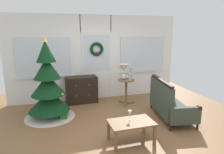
% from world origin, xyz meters
% --- Properties ---
extents(ground_plane, '(6.76, 6.76, 0.00)m').
position_xyz_m(ground_plane, '(0.00, 0.00, 0.00)').
color(ground_plane, brown).
extents(back_wall_with_door, '(5.20, 0.19, 2.55)m').
position_xyz_m(back_wall_with_door, '(0.00, 2.08, 1.28)').
color(back_wall_with_door, white).
rests_on(back_wall_with_door, ground).
extents(christmas_tree, '(1.21, 1.21, 1.95)m').
position_xyz_m(christmas_tree, '(-1.43, 0.95, 0.71)').
color(christmas_tree, '#4C331E').
rests_on(christmas_tree, ground).
extents(dresser_cabinet, '(0.91, 0.46, 0.78)m').
position_xyz_m(dresser_cabinet, '(-0.52, 1.79, 0.39)').
color(dresser_cabinet, black).
rests_on(dresser_cabinet, ground).
extents(settee_sofa, '(0.92, 1.54, 0.96)m').
position_xyz_m(settee_sofa, '(1.33, 0.08, 0.38)').
color(settee_sofa, black).
rests_on(settee_sofa, ground).
extents(side_table, '(0.50, 0.48, 0.73)m').
position_xyz_m(side_table, '(0.69, 1.28, 0.52)').
color(side_table, brown).
rests_on(side_table, ground).
extents(table_lamp, '(0.28, 0.28, 0.44)m').
position_xyz_m(table_lamp, '(0.63, 1.32, 1.01)').
color(table_lamp, silver).
rests_on(table_lamp, side_table).
extents(flower_vase, '(0.11, 0.10, 0.35)m').
position_xyz_m(flower_vase, '(0.79, 1.22, 0.85)').
color(flower_vase, '#99ADBC').
rests_on(flower_vase, side_table).
extents(coffee_table, '(0.85, 0.53, 0.41)m').
position_xyz_m(coffee_table, '(0.05, -0.71, 0.35)').
color(coffee_table, brown).
rests_on(coffee_table, ground).
extents(wine_glass, '(0.08, 0.08, 0.20)m').
position_xyz_m(wine_glass, '(0.05, -0.63, 0.55)').
color(wine_glass, silver).
rests_on(wine_glass, coffee_table).
extents(gift_box, '(0.17, 0.15, 0.17)m').
position_xyz_m(gift_box, '(-1.12, 0.71, 0.08)').
color(gift_box, '#266633').
rests_on(gift_box, ground).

